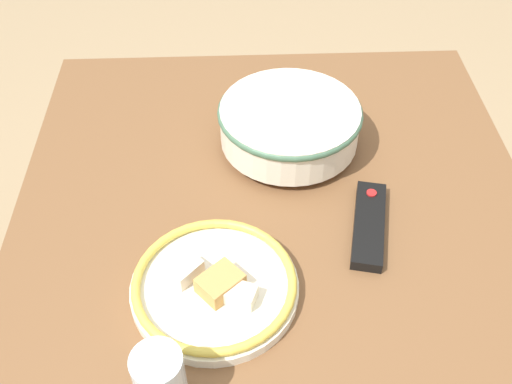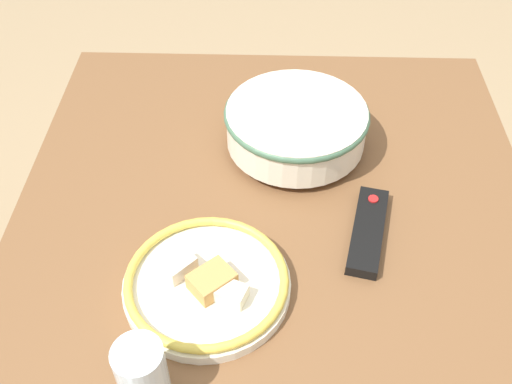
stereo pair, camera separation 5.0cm
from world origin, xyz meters
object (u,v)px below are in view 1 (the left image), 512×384
noodle_bowl (290,124)px  food_plate (215,286)px  tv_remote (369,225)px  drinking_glass (160,381)px

noodle_bowl → food_plate: noodle_bowl is taller
food_plate → noodle_bowl: bearing=157.5°
food_plate → tv_remote: (-0.12, 0.26, -0.01)m
noodle_bowl → food_plate: (0.34, -0.14, -0.04)m
noodle_bowl → food_plate: bearing=-22.5°
noodle_bowl → tv_remote: noodle_bowl is taller
noodle_bowl → tv_remote: size_ratio=1.41×
noodle_bowl → tv_remote: 0.25m
drinking_glass → noodle_bowl: bearing=158.0°
food_plate → drinking_glass: 0.19m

